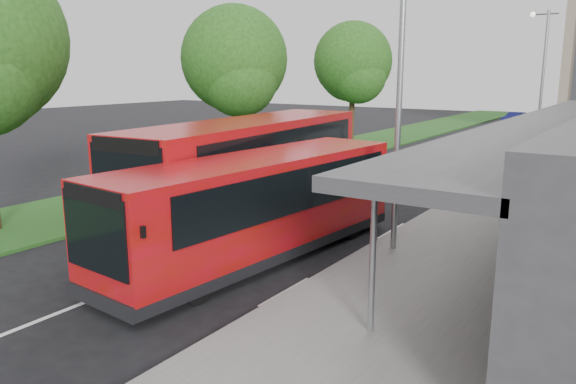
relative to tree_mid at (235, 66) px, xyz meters
name	(u,v)px	position (x,y,z in m)	size (l,w,h in m)	color
ground	(230,245)	(7.01, -9.05, -5.15)	(120.00, 120.00, 0.00)	black
pavement	(564,166)	(13.01, 10.95, -5.08)	(5.00, 80.00, 0.15)	slate
grass_verge	(344,148)	(0.01, 10.95, -5.10)	(5.00, 80.00, 0.10)	#1F4D18
lane_centre_line	(419,170)	(7.01, 5.95, -5.15)	(0.12, 70.00, 0.01)	silver
kerb_dashes	(506,166)	(10.31, 9.95, -5.15)	(0.12, 56.00, 0.01)	silver
tree_mid	(235,66)	(0.00, 0.00, 0.00)	(4.96, 4.96, 7.98)	#2F2113
tree_far	(353,67)	(0.00, 12.00, 0.06)	(5.02, 5.02, 8.07)	#2F2113
lamp_post_near	(397,80)	(11.13, -7.05, -0.43)	(1.44, 0.28, 8.00)	gray
lamp_post_far	(541,75)	(11.13, 12.95, -0.43)	(1.44, 0.28, 8.00)	gray
bus_main	(258,207)	(8.37, -9.49, -3.74)	(3.28, 9.90, 2.75)	#AF091B
bus_second	(250,167)	(5.26, -5.79, -3.46)	(3.83, 11.80, 3.29)	#AF091B
litter_bin	(528,185)	(12.90, 2.19, -4.61)	(0.43, 0.43, 0.78)	#311C14
bollard	(546,162)	(12.49, 8.53, -4.57)	(0.14, 0.14, 0.86)	#E1B20B
car_near	(540,127)	(8.86, 27.67, -4.60)	(1.30, 3.24, 1.10)	#580C1D
car_far	(515,119)	(5.47, 34.38, -4.56)	(1.25, 3.60, 1.18)	navy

